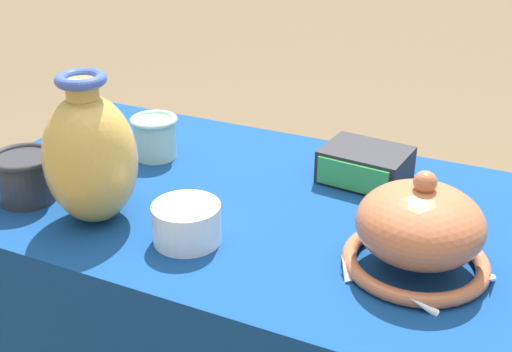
% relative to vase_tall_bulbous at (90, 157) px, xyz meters
% --- Properties ---
extents(display_table, '(1.33, 0.63, 0.75)m').
position_rel_vase_tall_bulbous_xyz_m(display_table, '(0.33, 0.15, -0.20)').
color(display_table, brown).
rests_on(display_table, ground_plane).
extents(vase_tall_bulbous, '(0.15, 0.15, 0.25)m').
position_rel_vase_tall_bulbous_xyz_m(vase_tall_bulbous, '(0.00, 0.00, 0.00)').
color(vase_tall_bulbous, gold).
rests_on(vase_tall_bulbous, display_table).
extents(vase_dome_bell, '(0.22, 0.23, 0.16)m').
position_rel_vase_tall_bulbous_xyz_m(vase_dome_bell, '(0.52, 0.08, -0.05)').
color(vase_dome_bell, '#BC6642').
rests_on(vase_dome_bell, display_table).
extents(mosaic_tile_box, '(0.17, 0.14, 0.06)m').
position_rel_vase_tall_bulbous_xyz_m(mosaic_tile_box, '(0.36, 0.33, -0.08)').
color(mosaic_tile_box, '#232328').
rests_on(mosaic_tile_box, display_table).
extents(cup_wide_charcoal, '(0.11, 0.11, 0.09)m').
position_rel_vase_tall_bulbous_xyz_m(cup_wide_charcoal, '(-0.16, 0.00, -0.07)').
color(cup_wide_charcoal, '#2D2D33').
rests_on(cup_wide_charcoal, display_table).
extents(cup_wide_celadon, '(0.10, 0.10, 0.09)m').
position_rel_vase_tall_bulbous_xyz_m(cup_wide_celadon, '(-0.05, 0.25, -0.07)').
color(cup_wide_celadon, '#A8CCB7').
rests_on(cup_wide_celadon, display_table).
extents(pot_squat_porcelain, '(0.11, 0.11, 0.06)m').
position_rel_vase_tall_bulbous_xyz_m(pot_squat_porcelain, '(0.17, 0.00, -0.08)').
color(pot_squat_porcelain, white).
rests_on(pot_squat_porcelain, display_table).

